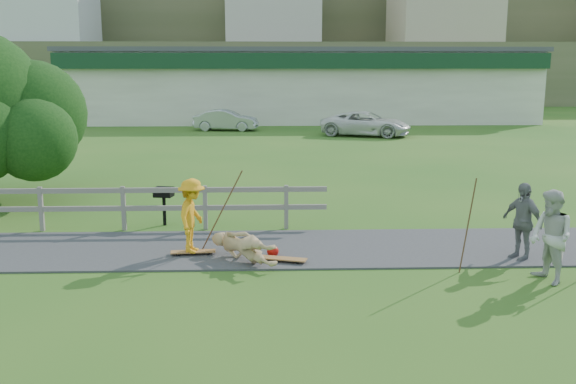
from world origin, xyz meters
name	(u,v)px	position (x,y,z in m)	size (l,w,h in m)	color
ground	(191,272)	(0.00, 0.00, 0.00)	(260.00, 260.00, 0.00)	#295D1A
path	(198,249)	(0.00, 1.50, 0.02)	(34.00, 3.00, 0.04)	#333336
fence	(15,202)	(-4.62, 3.30, 0.72)	(15.05, 0.10, 1.10)	#656059
strip_mall	(300,84)	(4.00, 34.94, 2.58)	(32.50, 10.75, 5.10)	beige
skater_rider	(192,220)	(-0.06, 1.04, 0.79)	(1.02, 0.59, 1.58)	orange
skater_fallen	(244,247)	(1.04, 0.57, 0.33)	(1.82, 0.44, 0.66)	tan
spectator_a	(551,237)	(6.78, -0.87, 0.88)	(0.86, 0.67, 1.76)	#BABAB5
spectator_b	(522,221)	(6.82, 0.57, 0.82)	(0.96, 0.40, 1.65)	slate
car_silver	(226,120)	(-0.92, 27.19, 0.64)	(1.35, 3.87, 1.27)	#A8AAB0
car_white	(366,124)	(7.18, 23.88, 0.69)	(2.30, 4.99, 1.39)	silver
bbq	(164,206)	(-1.08, 3.76, 0.49)	(0.45, 0.34, 0.98)	black
longboard_rider	(193,254)	(-0.06, 1.04, 0.05)	(0.95, 0.23, 0.11)	brown
longboard_fallen	(283,261)	(1.84, 0.47, 0.06)	(0.99, 0.24, 0.11)	brown
helmet	(273,251)	(1.64, 0.92, 0.13)	(0.25, 0.25, 0.25)	#AF0E07
pole_rider	(222,206)	(0.54, 1.44, 1.00)	(0.03, 0.03, 2.01)	#543421
pole_spec_left	(468,226)	(5.42, -0.23, 0.95)	(0.03, 0.03, 1.90)	#543421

